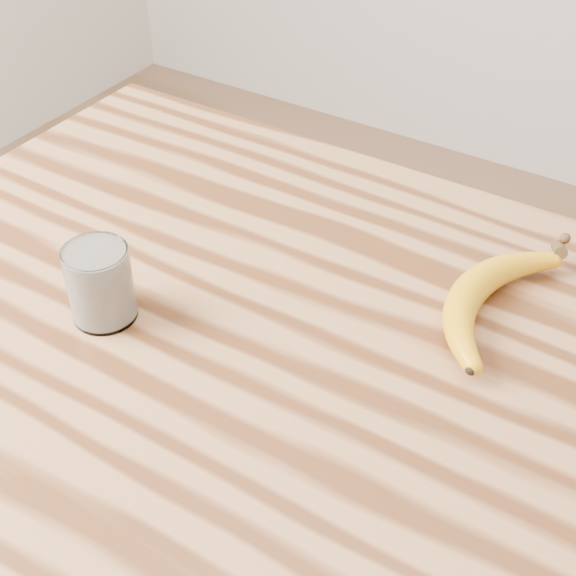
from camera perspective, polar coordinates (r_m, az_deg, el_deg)
The scene contains 3 objects.
table at distance 0.90m, azimuth 2.48°, elevation -11.90°, with size 1.20×0.80×0.90m.
smoothie_glass at distance 0.86m, azimuth -13.22°, elevation 0.33°, with size 0.07×0.07×0.09m.
banana at distance 0.89m, azimuth 12.78°, elevation -0.16°, with size 0.11×0.31×0.04m, color orange, non-canonical shape.
Camera 1 is at (0.27, -0.49, 1.48)m, focal length 50.00 mm.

